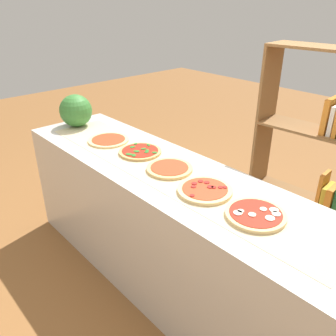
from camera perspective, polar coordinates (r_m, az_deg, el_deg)
name	(u,v)px	position (r m, az deg, el deg)	size (l,w,h in m)	color
ground_plane	(168,280)	(2.72, 0.00, -17.83)	(12.00, 12.00, 0.00)	brown
counter	(168,230)	(2.42, 0.00, -10.11)	(2.61, 0.66, 0.91)	beige
parchment_paper	(168,171)	(2.18, 0.00, -0.45)	(2.28, 0.42, 0.00)	beige
pizza_plain_0	(108,140)	(2.66, -9.73, 4.52)	(0.30, 0.30, 0.02)	#E5C17F
pizza_spinach_1	(140,152)	(2.43, -4.59, 2.71)	(0.29, 0.29, 0.03)	tan
pizza_plain_2	(169,169)	(2.19, 0.25, -0.09)	(0.29, 0.29, 0.02)	#DBB26B
pizza_pepperoni_3	(205,190)	(1.96, 6.05, -3.61)	(0.31, 0.31, 0.03)	#E5C17F
pizza_mozzarella_4	(256,214)	(1.79, 14.15, -7.39)	(0.30, 0.30, 0.03)	#E5C17F
watermelon	(76,111)	(3.01, -14.80, 9.08)	(0.27, 0.27, 0.27)	#387A33
bookshelf	(315,171)	(2.66, 23.00, -0.44)	(0.73, 0.30, 1.62)	brown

